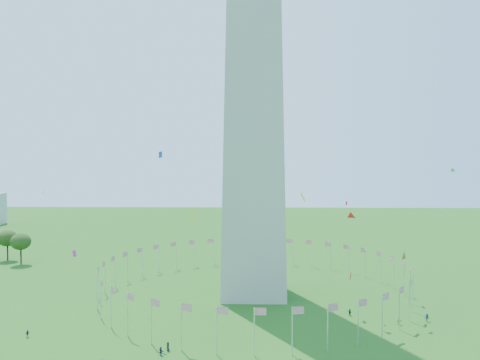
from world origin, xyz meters
name	(u,v)px	position (x,y,z in m)	size (l,w,h in m)	color
flag_ring	(253,278)	(0.00, 50.00, 4.50)	(80.24, 80.24, 9.00)	silver
crowd	(327,359)	(12.68, 7.20, 0.86)	(101.58, 73.62, 1.97)	#37184A
kites_aloft	(314,230)	(12.63, 24.47, 21.03)	(115.91, 62.21, 41.66)	red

